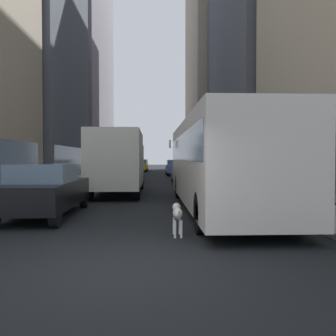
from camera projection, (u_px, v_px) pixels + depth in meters
ground_plane at (148, 174)px, 40.85m from camera, size 120.00×120.00×0.00m
sidewalk_left at (98, 174)px, 40.61m from camera, size 2.40×110.00×0.15m
sidewalk_right at (199, 173)px, 41.08m from camera, size 2.40×110.00×0.15m
building_left_far at (71, 48)px, 54.71m from camera, size 10.33×23.96×36.94m
building_right_mid at (267, 22)px, 36.00m from camera, size 9.08×18.66×30.78m
building_right_far at (228, 53)px, 54.66m from camera, size 11.49×17.71×35.22m
transit_bus at (218, 159)px, 12.78m from camera, size 2.78×11.53×3.05m
car_white_van at (141, 165)px, 53.33m from camera, size 1.95×4.19×1.62m
car_black_suv at (46, 190)px, 11.16m from camera, size 1.81×4.68×1.62m
car_grey_wagon at (186, 172)px, 25.50m from camera, size 1.82×3.99×1.62m
car_red_coupe at (130, 171)px, 27.38m from camera, size 1.84×4.55×1.62m
car_yellow_taxi at (140, 166)px, 48.31m from camera, size 1.80×4.08×1.62m
car_blue_hatchback at (175, 168)px, 37.79m from camera, size 1.81×4.41×1.62m
box_truck at (119, 161)px, 18.07m from camera, size 2.30×7.50×3.05m
dalmatian_dog at (177, 214)px, 8.41m from camera, size 0.22×0.96×0.72m
pedestrian_with_handbag at (304, 180)px, 12.88m from camera, size 0.45×0.34×1.69m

